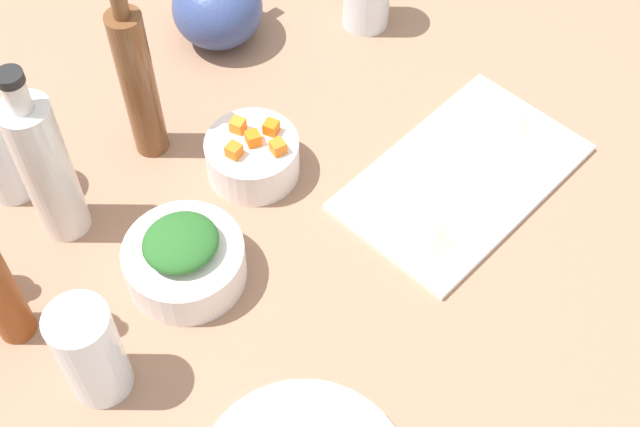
{
  "coord_description": "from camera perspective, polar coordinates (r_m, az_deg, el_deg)",
  "views": [
    {
      "loc": [
        -50.7,
        -40.0,
        96.27
      ],
      "look_at": [
        0.0,
        0.0,
        8.0
      ],
      "focal_mm": 49.0,
      "sensor_mm": 36.0,
      "label": 1
    }
  ],
  "objects": [
    {
      "name": "tabletop",
      "position": [
        1.15,
        -0.0,
        -1.92
      ],
      "size": [
        190.0,
        190.0,
        3.0
      ],
      "primitive_type": "cube",
      "color": "#987056",
      "rests_on": "ground"
    },
    {
      "name": "cutting_board",
      "position": [
        1.2,
        9.28,
        2.36
      ],
      "size": [
        35.55,
        23.53,
        1.0
      ],
      "primitive_type": "cube",
      "rotation": [
        0.0,
        0.0,
        -0.1
      ],
      "color": "white",
      "rests_on": "tabletop"
    },
    {
      "name": "bowl_greens",
      "position": [
        1.09,
        -8.8,
        -3.18
      ],
      "size": [
        15.0,
        15.0,
        5.7
      ],
      "primitive_type": "cylinder",
      "color": "white",
      "rests_on": "tabletop"
    },
    {
      "name": "bowl_carrots",
      "position": [
        1.18,
        -4.43,
        3.7
      ],
      "size": [
        12.62,
        12.62,
        5.9
      ],
      "primitive_type": "cylinder",
      "color": "white",
      "rests_on": "tabletop"
    },
    {
      "name": "teapot",
      "position": [
        1.35,
        -6.72,
        13.28
      ],
      "size": [
        15.33,
        13.6,
        15.21
      ],
      "color": "#35467E",
      "rests_on": "tabletop"
    },
    {
      "name": "bottle_0",
      "position": [
        1.16,
        -11.8,
        8.39
      ],
      "size": [
        4.64,
        4.64,
        29.09
      ],
      "color": "brown",
      "rests_on": "tabletop"
    },
    {
      "name": "bottle_2",
      "position": [
        1.11,
        -17.49,
        2.92
      ],
      "size": [
        6.27,
        6.27,
        27.33
      ],
      "color": "silver",
      "rests_on": "tabletop"
    },
    {
      "name": "drinking_glass_0",
      "position": [
        1.2,
        -20.18,
        3.66
      ],
      "size": [
        6.45,
        6.45,
        14.04
      ],
      "primitive_type": "cylinder",
      "color": "white",
      "rests_on": "tabletop"
    },
    {
      "name": "drinking_glass_2",
      "position": [
        1.0,
        -14.79,
        -8.74
      ],
      "size": [
        7.13,
        7.13,
        14.69
      ],
      "primitive_type": "cylinder",
      "color": "white",
      "rests_on": "tabletop"
    },
    {
      "name": "carrot_cube_0",
      "position": [
        1.16,
        -3.21,
        5.64
      ],
      "size": [
        2.17,
        2.17,
        1.8
      ],
      "primitive_type": "cube",
      "rotation": [
        0.0,
        0.0,
        0.24
      ],
      "color": "orange",
      "rests_on": "bowl_carrots"
    },
    {
      "name": "carrot_cube_1",
      "position": [
        1.17,
        -5.39,
        5.75
      ],
      "size": [
        2.19,
        2.19,
        1.8
      ],
      "primitive_type": "cube",
      "rotation": [
        0.0,
        0.0,
        1.82
      ],
      "color": "orange",
      "rests_on": "bowl_carrots"
    },
    {
      "name": "carrot_cube_2",
      "position": [
        1.14,
        -5.7,
        4.06
      ],
      "size": [
        1.94,
        1.94,
        1.8
      ],
      "primitive_type": "cube",
      "rotation": [
        0.0,
        0.0,
        0.08
      ],
      "color": "orange",
      "rests_on": "bowl_carrots"
    },
    {
      "name": "carrot_cube_3",
      "position": [
        1.14,
        -2.77,
        4.36
      ],
      "size": [
        2.31,
        2.31,
        1.8
      ],
      "primitive_type": "cube",
      "rotation": [
        0.0,
        0.0,
        2.79
      ],
      "color": "orange",
      "rests_on": "bowl_carrots"
    },
    {
      "name": "carrot_cube_4",
      "position": [
        1.15,
        -4.4,
        4.92
      ],
      "size": [
        2.45,
        2.45,
        1.8
      ],
      "primitive_type": "cube",
      "rotation": [
        0.0,
        0.0,
        1.05
      ],
      "color": "orange",
      "rests_on": "bowl_carrots"
    },
    {
      "name": "chopped_greens_mound",
      "position": [
        1.05,
        -9.09,
        -1.87
      ],
      "size": [
        11.57,
        11.26,
        3.15
      ],
      "primitive_type": "ellipsoid",
      "rotation": [
        0.0,
        0.0,
        2.84
      ],
      "color": "#276025",
      "rests_on": "bowl_greens"
    },
    {
      "name": "dumpling_0",
      "position": [
        1.16,
        11.04,
        0.83
      ],
      "size": [
        6.34,
        6.92,
        2.11
      ],
      "primitive_type": "pyramid",
      "rotation": [
        0.0,
        0.0,
        4.48
      ],
      "color": "beige",
      "rests_on": "cutting_board"
    },
    {
      "name": "dumpling_1",
      "position": [
        1.26,
        12.91,
        5.89
      ],
      "size": [
        6.38,
        6.12,
        2.66
      ],
      "primitive_type": "pyramid",
      "rotation": [
        0.0,
        0.0,
        0.5
      ],
      "color": "beige",
      "rests_on": "cutting_board"
    },
    {
      "name": "dumpling_2",
      "position": [
        1.11,
        7.58,
        -1.61
      ],
      "size": [
        6.16,
        6.39,
        2.62
      ],
      "primitive_type": "pyramid",
      "rotation": [
        0.0,
        0.0,
        5.06
      ],
      "color": "beige",
      "rests_on": "cutting_board"
    }
  ]
}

